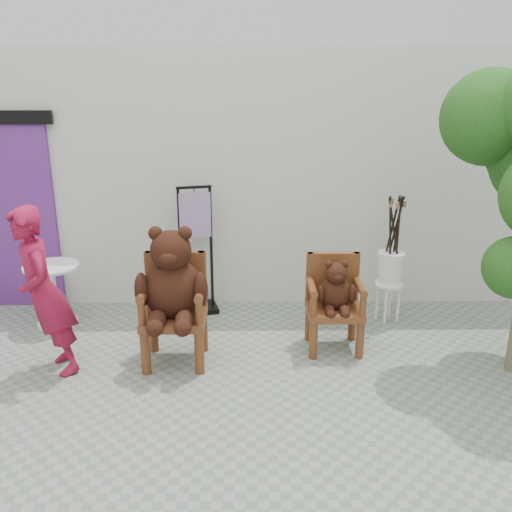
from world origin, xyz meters
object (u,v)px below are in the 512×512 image
Objects in this scene: chair_small at (335,295)px; person at (44,293)px; stool_bucket at (391,267)px; chair_big at (173,288)px; display_stand at (197,265)px; cafe_table at (54,288)px.

chair_small is 2.77m from person.
chair_big is at bearing -157.86° from stool_bucket.
chair_big is 0.85× the size of person.
chair_small is at bearing -47.65° from display_stand.
person is 1.11× the size of stool_bucket.
chair_big is 2.50m from stool_bucket.
chair_big is 0.94× the size of stool_bucket.
display_stand is at bearing 172.58° from stool_bucket.
display_stand is at bearing 147.33° from chair_small.
chair_small is (1.58, 0.28, -0.19)m from chair_big.
cafe_table is 3.77m from stool_bucket.
display_stand is at bearing 107.84° from person.
stool_bucket is (3.45, 1.13, -0.16)m from person.
stool_bucket is at bearing 42.21° from chair_small.
stool_bucket is at bearing -22.40° from display_stand.
chair_small is at bearing -11.07° from cafe_table.
chair_small is 1.75m from display_stand.
cafe_table is at bearing -179.01° from stool_bucket.
person reaches higher than display_stand.
chair_big is 1.95× the size of cafe_table.
person is (-2.72, -0.47, 0.23)m from chair_small.
display_stand is (0.11, 1.23, -0.18)m from chair_big.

